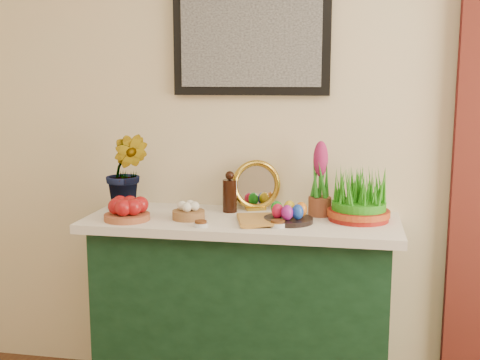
# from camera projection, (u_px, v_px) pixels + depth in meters

# --- Properties ---
(sideboard) EXTENTS (1.30, 0.45, 0.85)m
(sideboard) POSITION_uv_depth(u_px,v_px,m) (242.00, 315.00, 2.79)
(sideboard) COLOR #153A22
(sideboard) RESTS_ON ground
(tablecloth) EXTENTS (1.40, 0.55, 0.04)m
(tablecloth) POSITION_uv_depth(u_px,v_px,m) (242.00, 222.00, 2.71)
(tablecloth) COLOR silver
(tablecloth) RESTS_ON sideboard
(hyacinth_green) EXTENTS (0.26, 0.23, 0.49)m
(hyacinth_green) POSITION_uv_depth(u_px,v_px,m) (126.00, 159.00, 2.84)
(hyacinth_green) COLOR #257F1C
(hyacinth_green) RESTS_ON tablecloth
(apple_bowl) EXTENTS (0.27, 0.27, 0.10)m
(apple_bowl) POSITION_uv_depth(u_px,v_px,m) (127.00, 211.00, 2.65)
(apple_bowl) COLOR #9B5232
(apple_bowl) RESTS_ON tablecloth
(garlic_basket) EXTENTS (0.17, 0.17, 0.08)m
(garlic_basket) POSITION_uv_depth(u_px,v_px,m) (188.00, 212.00, 2.67)
(garlic_basket) COLOR olive
(garlic_basket) RESTS_ON tablecloth
(vinegar_cruet) EXTENTS (0.07, 0.07, 0.19)m
(vinegar_cruet) POSITION_uv_depth(u_px,v_px,m) (230.00, 194.00, 2.81)
(vinegar_cruet) COLOR black
(vinegar_cruet) RESTS_ON tablecloth
(mirror) EXTENTS (0.24, 0.14, 0.24)m
(mirror) POSITION_uv_depth(u_px,v_px,m) (256.00, 186.00, 2.86)
(mirror) COLOR gold
(mirror) RESTS_ON tablecloth
(book) EXTENTS (0.20, 0.25, 0.03)m
(book) POSITION_uv_depth(u_px,v_px,m) (238.00, 220.00, 2.60)
(book) COLOR #BC8335
(book) RESTS_ON tablecloth
(spice_dish_left) EXTENTS (0.06, 0.06, 0.03)m
(spice_dish_left) POSITION_uv_depth(u_px,v_px,m) (201.00, 224.00, 2.54)
(spice_dish_left) COLOR silver
(spice_dish_left) RESTS_ON tablecloth
(spice_dish_right) EXTENTS (0.07, 0.07, 0.03)m
(spice_dish_right) POSITION_uv_depth(u_px,v_px,m) (278.00, 224.00, 2.54)
(spice_dish_right) COLOR silver
(spice_dish_right) RESTS_ON tablecloth
(egg_plate) EXTENTS (0.26, 0.26, 0.09)m
(egg_plate) POSITION_uv_depth(u_px,v_px,m) (288.00, 215.00, 2.61)
(egg_plate) COLOR black
(egg_plate) RESTS_ON tablecloth
(hyacinth_pink) EXTENTS (0.10, 0.10, 0.34)m
(hyacinth_pink) POSITION_uv_depth(u_px,v_px,m) (320.00, 182.00, 2.72)
(hyacinth_pink) COLOR brown
(hyacinth_pink) RESTS_ON tablecloth
(wheatgrass_sabzeh) EXTENTS (0.28, 0.28, 0.22)m
(wheatgrass_sabzeh) POSITION_uv_depth(u_px,v_px,m) (359.00, 198.00, 2.64)
(wheatgrass_sabzeh) COLOR maroon
(wheatgrass_sabzeh) RESTS_ON tablecloth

